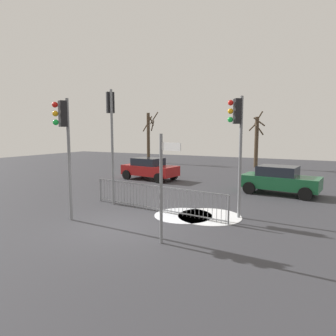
{
  "coord_description": "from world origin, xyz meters",
  "views": [
    {
      "loc": [
        5.99,
        -8.04,
        3.22
      ],
      "look_at": [
        -0.17,
        3.72,
        1.62
      ],
      "focal_mm": 32.04,
      "sensor_mm": 36.0,
      "label": 1
    }
  ],
  "objects_px": {
    "bare_tree_right": "(149,136)",
    "car_green_trailing": "(280,180)",
    "traffic_light_foreground_left": "(64,132)",
    "traffic_light_rear_right": "(237,130)",
    "bare_tree_left": "(257,140)",
    "traffic_light_rear_left": "(111,121)",
    "car_red_far": "(149,168)",
    "direction_sign_post": "(163,183)"
  },
  "relations": [
    {
      "from": "traffic_light_foreground_left",
      "to": "bare_tree_left",
      "type": "xyz_separation_m",
      "value": [
        2.65,
        20.21,
        -0.74
      ]
    },
    {
      "from": "traffic_light_foreground_left",
      "to": "bare_tree_left",
      "type": "bearing_deg",
      "value": -70.73
    },
    {
      "from": "bare_tree_left",
      "to": "car_red_far",
      "type": "bearing_deg",
      "value": -114.99
    },
    {
      "from": "traffic_light_rear_right",
      "to": "traffic_light_rear_left",
      "type": "bearing_deg",
      "value": 59.68
    },
    {
      "from": "bare_tree_left",
      "to": "traffic_light_rear_right",
      "type": "bearing_deg",
      "value": -81.07
    },
    {
      "from": "traffic_light_foreground_left",
      "to": "car_red_far",
      "type": "bearing_deg",
      "value": -49.78
    },
    {
      "from": "traffic_light_rear_left",
      "to": "bare_tree_left",
      "type": "xyz_separation_m",
      "value": [
        2.84,
        17.35,
        -1.19
      ]
    },
    {
      "from": "bare_tree_left",
      "to": "bare_tree_right",
      "type": "height_order",
      "value": "bare_tree_right"
    },
    {
      "from": "traffic_light_rear_left",
      "to": "car_red_far",
      "type": "bearing_deg",
      "value": 54.42
    },
    {
      "from": "car_green_trailing",
      "to": "car_red_far",
      "type": "relative_size",
      "value": 1.0
    },
    {
      "from": "traffic_light_foreground_left",
      "to": "car_green_trailing",
      "type": "relative_size",
      "value": 1.11
    },
    {
      "from": "direction_sign_post",
      "to": "traffic_light_rear_right",
      "type": "bearing_deg",
      "value": 89.7
    },
    {
      "from": "traffic_light_rear_left",
      "to": "car_green_trailing",
      "type": "xyz_separation_m",
      "value": [
        6.39,
        5.68,
        -2.92
      ]
    },
    {
      "from": "traffic_light_rear_left",
      "to": "bare_tree_right",
      "type": "height_order",
      "value": "bare_tree_right"
    },
    {
      "from": "car_red_far",
      "to": "bare_tree_left",
      "type": "distance_m",
      "value": 11.84
    },
    {
      "from": "bare_tree_right",
      "to": "car_green_trailing",
      "type": "bearing_deg",
      "value": -36.87
    },
    {
      "from": "traffic_light_rear_right",
      "to": "bare_tree_right",
      "type": "xyz_separation_m",
      "value": [
        -13.67,
        16.27,
        -0.5
      ]
    },
    {
      "from": "direction_sign_post",
      "to": "car_green_trailing",
      "type": "xyz_separation_m",
      "value": [
        2.03,
        8.94,
        -1.01
      ]
    },
    {
      "from": "traffic_light_foreground_left",
      "to": "car_red_far",
      "type": "relative_size",
      "value": 1.11
    },
    {
      "from": "traffic_light_rear_right",
      "to": "bare_tree_right",
      "type": "distance_m",
      "value": 21.26
    },
    {
      "from": "traffic_light_rear_left",
      "to": "car_green_trailing",
      "type": "relative_size",
      "value": 1.27
    },
    {
      "from": "car_green_trailing",
      "to": "bare_tree_left",
      "type": "distance_m",
      "value": 12.31
    },
    {
      "from": "car_green_trailing",
      "to": "bare_tree_right",
      "type": "height_order",
      "value": "bare_tree_right"
    },
    {
      "from": "bare_tree_right",
      "to": "bare_tree_left",
      "type": "bearing_deg",
      "value": 3.87
    },
    {
      "from": "traffic_light_foreground_left",
      "to": "bare_tree_left",
      "type": "distance_m",
      "value": 20.4
    },
    {
      "from": "traffic_light_rear_right",
      "to": "bare_tree_left",
      "type": "xyz_separation_m",
      "value": [
        -2.67,
        17.02,
        -0.82
      ]
    },
    {
      "from": "traffic_light_rear_left",
      "to": "traffic_light_foreground_left",
      "type": "bearing_deg",
      "value": -139.4
    },
    {
      "from": "traffic_light_foreground_left",
      "to": "bare_tree_right",
      "type": "distance_m",
      "value": 21.19
    },
    {
      "from": "traffic_light_foreground_left",
      "to": "traffic_light_rear_right",
      "type": "relative_size",
      "value": 0.97
    },
    {
      "from": "traffic_light_rear_left",
      "to": "direction_sign_post",
      "type": "height_order",
      "value": "traffic_light_rear_left"
    },
    {
      "from": "traffic_light_foreground_left",
      "to": "traffic_light_rear_left",
      "type": "bearing_deg",
      "value": -59.61
    },
    {
      "from": "traffic_light_foreground_left",
      "to": "car_green_trailing",
      "type": "distance_m",
      "value": 10.85
    },
    {
      "from": "car_green_trailing",
      "to": "bare_tree_right",
      "type": "xyz_separation_m",
      "value": [
        -14.56,
        10.92,
        2.05
      ]
    },
    {
      "from": "traffic_light_rear_left",
      "to": "bare_tree_right",
      "type": "bearing_deg",
      "value": 63.14
    },
    {
      "from": "car_green_trailing",
      "to": "bare_tree_left",
      "type": "xyz_separation_m",
      "value": [
        -3.56,
        11.66,
        1.72
      ]
    },
    {
      "from": "car_red_far",
      "to": "bare_tree_left",
      "type": "height_order",
      "value": "bare_tree_left"
    },
    {
      "from": "traffic_light_foreground_left",
      "to": "traffic_light_rear_right",
      "type": "bearing_deg",
      "value": -122.27
    },
    {
      "from": "traffic_light_rear_left",
      "to": "car_green_trailing",
      "type": "bearing_deg",
      "value": -11.4
    },
    {
      "from": "traffic_light_rear_left",
      "to": "direction_sign_post",
      "type": "relative_size",
      "value": 1.59
    },
    {
      "from": "direction_sign_post",
      "to": "car_red_far",
      "type": "distance_m",
      "value": 11.94
    },
    {
      "from": "traffic_light_foreground_left",
      "to": "traffic_light_rear_right",
      "type": "distance_m",
      "value": 6.21
    },
    {
      "from": "traffic_light_rear_right",
      "to": "direction_sign_post",
      "type": "relative_size",
      "value": 1.42
    }
  ]
}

